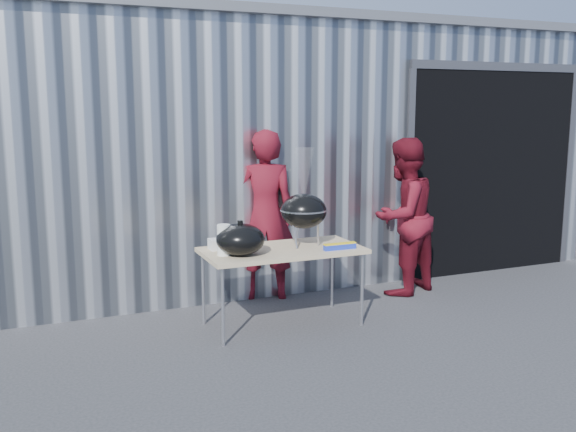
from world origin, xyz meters
name	(u,v)px	position (x,y,z in m)	size (l,w,h in m)	color
ground	(310,355)	(0.00, 0.00, 0.00)	(80.00, 80.00, 0.00)	#2F2F31
building	(237,142)	(0.92, 4.59, 1.54)	(8.20, 6.20, 3.10)	silver
folding_table	(282,253)	(0.08, 0.81, 0.71)	(1.50, 0.75, 0.75)	tan
kettle_grill	(304,203)	(0.32, 0.83, 1.17)	(0.45, 0.45, 0.94)	black
grill_lid	(240,239)	(-0.36, 0.71, 0.89)	(0.44, 0.44, 0.32)	black
paper_towels	(224,240)	(-0.50, 0.76, 0.89)	(0.12, 0.12, 0.28)	white
white_tub	(220,244)	(-0.47, 1.00, 0.80)	(0.20, 0.15, 0.10)	white
foil_box	(340,246)	(0.56, 0.56, 0.78)	(0.32, 0.05, 0.06)	#1D35BE
person_cook	(264,215)	(0.25, 1.71, 0.92)	(0.67, 0.44, 1.84)	#5D0E1A
person_bystander	(403,216)	(1.74, 1.29, 0.87)	(0.84, 0.66, 1.74)	#5D0E1A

